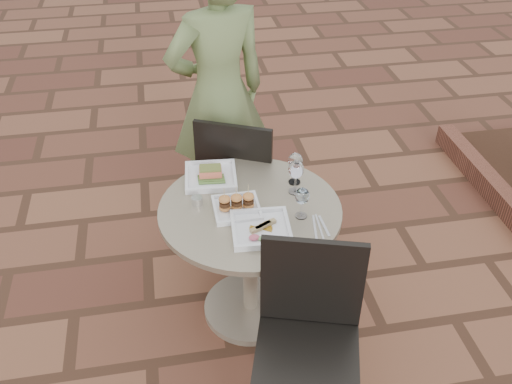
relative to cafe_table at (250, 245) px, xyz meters
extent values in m
plane|color=brown|center=(0.27, -0.27, -0.48)|extent=(60.00, 60.00, 0.00)
cylinder|color=gray|center=(0.00, 0.00, -0.46)|extent=(0.52, 0.52, 0.04)
cylinder|color=gray|center=(0.00, 0.00, -0.13)|extent=(0.08, 0.08, 0.70)
cylinder|color=gray|center=(0.00, 0.00, 0.23)|extent=(0.90, 0.90, 0.03)
cube|color=black|center=(0.07, 0.65, -0.03)|extent=(0.58, 0.58, 0.03)
cube|color=black|center=(-0.01, 0.47, 0.22)|extent=(0.41, 0.21, 0.46)
cylinder|color=black|center=(0.32, 0.74, -0.26)|extent=(0.02, 0.02, 0.44)
cylinder|color=black|center=(-0.02, 0.90, -0.26)|extent=(0.02, 0.02, 0.44)
cylinder|color=black|center=(0.16, 0.40, -0.26)|extent=(0.02, 0.02, 0.44)
cylinder|color=black|center=(-0.18, 0.56, -0.26)|extent=(0.02, 0.02, 0.44)
cube|color=black|center=(0.12, -0.71, -0.03)|extent=(0.55, 0.55, 0.03)
cube|color=black|center=(0.18, -0.52, 0.22)|extent=(0.43, 0.16, 0.46)
cylinder|color=black|center=(-0.01, -0.47, -0.26)|extent=(0.02, 0.02, 0.44)
cylinder|color=black|center=(0.36, -0.58, -0.26)|extent=(0.02, 0.02, 0.44)
imported|color=#5F703E|center=(-0.03, 0.93, 0.40)|extent=(0.74, 0.59, 1.76)
cube|color=white|center=(-0.16, 0.28, 0.25)|extent=(0.29, 0.29, 0.01)
cube|color=#EF6E54|center=(-0.16, 0.28, 0.29)|extent=(0.12, 0.08, 0.04)
cube|color=brown|center=(-0.16, 0.28, 0.31)|extent=(0.12, 0.08, 0.01)
cube|color=white|center=(-0.07, -0.01, 0.25)|extent=(0.22, 0.22, 0.01)
cube|color=white|center=(0.02, -0.18, 0.25)|extent=(0.29, 0.29, 0.01)
ellipsoid|color=#CB5369|center=(-0.02, -0.25, 0.27)|extent=(0.05, 0.04, 0.02)
cylinder|color=white|center=(0.23, -0.11, 0.25)|extent=(0.06, 0.06, 0.00)
cylinder|color=white|center=(0.23, -0.11, 0.29)|extent=(0.01, 0.01, 0.07)
ellipsoid|color=white|center=(0.23, -0.11, 0.37)|extent=(0.07, 0.07, 0.09)
cylinder|color=white|center=(0.23, -0.11, 0.36)|extent=(0.05, 0.05, 0.04)
cylinder|color=white|center=(0.26, 0.17, 0.25)|extent=(0.06, 0.06, 0.00)
cylinder|color=white|center=(0.26, 0.17, 0.29)|extent=(0.01, 0.01, 0.08)
ellipsoid|color=white|center=(0.26, 0.17, 0.38)|extent=(0.07, 0.07, 0.09)
cylinder|color=white|center=(0.25, 0.09, 0.25)|extent=(0.07, 0.07, 0.00)
cylinder|color=white|center=(0.25, 0.09, 0.29)|extent=(0.01, 0.01, 0.08)
ellipsoid|color=white|center=(0.25, 0.09, 0.38)|extent=(0.08, 0.08, 0.10)
cylinder|color=silver|center=(-0.25, 0.07, 0.27)|extent=(0.07, 0.07, 0.04)
camera|label=1|loc=(-0.36, -2.17, 1.96)|focal=40.00mm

